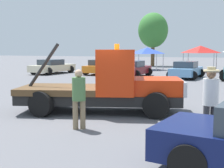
# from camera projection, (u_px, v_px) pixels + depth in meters

# --- Properties ---
(ground_plane) EXTENTS (160.00, 160.00, 0.00)m
(ground_plane) POSITION_uv_depth(u_px,v_px,m) (99.00, 112.00, 11.42)
(ground_plane) COLOR slate
(tow_truck) EXTENTS (6.22, 3.77, 2.51)m
(tow_truck) POSITION_uv_depth(u_px,v_px,m) (109.00, 86.00, 11.29)
(tow_truck) COLOR black
(tow_truck) RESTS_ON ground
(person_near_truck) EXTENTS (0.41, 0.41, 1.84)m
(person_near_truck) POSITION_uv_depth(u_px,v_px,m) (211.00, 96.00, 7.94)
(person_near_truck) COLOR #38383D
(person_near_truck) RESTS_ON ground
(person_at_hood) EXTENTS (0.38, 0.38, 1.72)m
(person_at_hood) POSITION_uv_depth(u_px,v_px,m) (79.00, 95.00, 8.86)
(person_at_hood) COLOR #847051
(person_at_hood) RESTS_ON ground
(parked_car_cream) EXTENTS (2.76, 4.99, 1.34)m
(parked_car_cream) POSITION_uv_depth(u_px,v_px,m) (52.00, 67.00, 29.31)
(parked_car_cream) COLOR beige
(parked_car_cream) RESTS_ON ground
(parked_car_orange) EXTENTS (2.49, 4.41, 1.34)m
(parked_car_orange) POSITION_uv_depth(u_px,v_px,m) (101.00, 67.00, 28.63)
(parked_car_orange) COLOR orange
(parked_car_orange) RESTS_ON ground
(parked_car_maroon) EXTENTS (2.42, 4.69, 1.34)m
(parked_car_maroon) POSITION_uv_depth(u_px,v_px,m) (133.00, 69.00, 25.93)
(parked_car_maroon) COLOR maroon
(parked_car_maroon) RESTS_ON ground
(parked_car_skyblue) EXTENTS (2.51, 4.48, 1.34)m
(parked_car_skyblue) POSITION_uv_depth(u_px,v_px,m) (186.00, 70.00, 24.65)
(parked_car_skyblue) COLOR #669ED1
(parked_car_skyblue) RESTS_ON ground
(canopy_tent_blue) EXTENTS (2.99, 2.99, 2.50)m
(canopy_tent_blue) POSITION_uv_depth(u_px,v_px,m) (147.00, 51.00, 34.54)
(canopy_tent_blue) COLOR #9E9EA3
(canopy_tent_blue) RESTS_ON ground
(canopy_tent_red) EXTENTS (3.01, 3.01, 2.65)m
(canopy_tent_red) POSITION_uv_depth(u_px,v_px,m) (201.00, 49.00, 31.82)
(canopy_tent_red) COLOR #9E9EA3
(canopy_tent_red) RESTS_ON ground
(tree_center) EXTENTS (4.02, 4.02, 7.17)m
(tree_center) POSITION_uv_depth(u_px,v_px,m) (153.00, 30.00, 41.93)
(tree_center) COLOR brown
(tree_center) RESTS_ON ground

